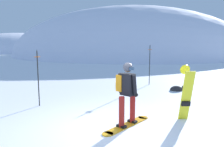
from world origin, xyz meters
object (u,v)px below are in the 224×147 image
piste_marker_near (38,74)px  spare_snowboard (186,93)px  piste_marker_far (150,62)px  snowboarder_main (127,92)px  rock_dark (176,90)px

piste_marker_near → spare_snowboard: bearing=-21.3°
piste_marker_near → piste_marker_far: size_ratio=0.94×
snowboarder_main → piste_marker_far: size_ratio=0.81×
spare_snowboard → piste_marker_far: 5.49m
piste_marker_near → piste_marker_far: 6.06m
snowboarder_main → piste_marker_far: piste_marker_far is taller
piste_marker_far → snowboarder_main: bearing=-108.9°
spare_snowboard → piste_marker_near: 4.92m
snowboarder_main → rock_dark: snowboarder_main is taller
piste_marker_far → rock_dark: 2.16m
spare_snowboard → rock_dark: (1.18, 3.96, -0.81)m
snowboarder_main → spare_snowboard: (1.72, 0.22, -0.10)m
piste_marker_near → rock_dark: 6.26m
snowboarder_main → piste_marker_far: (1.95, 5.69, 0.29)m
spare_snowboard → rock_dark: 4.21m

